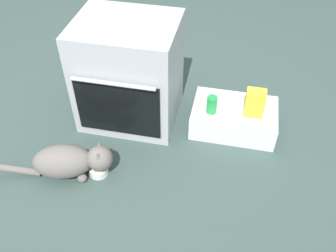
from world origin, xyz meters
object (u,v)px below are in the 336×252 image
pantry_cabinet (234,118)px  snack_bag (255,103)px  oven (129,73)px  food_bowl (99,170)px  cat (69,161)px  soda_can (212,105)px

pantry_cabinet → snack_bag: bearing=-14.5°
oven → snack_bag: 0.82m
food_bowl → cat: size_ratio=0.16×
cat → snack_bag: snack_bag is taller
food_bowl → pantry_cabinet: bearing=37.5°
snack_bag → oven: bearing=179.1°
snack_bag → soda_can: snack_bag is taller
pantry_cabinet → soda_can: (-0.15, -0.07, 0.14)m
cat → oven: bearing=56.7°
pantry_cabinet → food_bowl: bearing=-142.5°
cat → snack_bag: size_ratio=3.97×
food_bowl → cat: cat is taller
soda_can → snack_bag: bearing=8.0°
oven → food_bowl: 0.65m
food_bowl → soda_can: (0.60, 0.51, 0.20)m
food_bowl → cat: 0.18m
food_bowl → snack_bag: snack_bag is taller
oven → snack_bag: (0.81, -0.01, -0.10)m
oven → cat: oven is taller
snack_bag → soda_can: (-0.26, -0.04, -0.03)m
oven → food_bowl: size_ratio=6.13×
cat → soda_can: 0.94m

